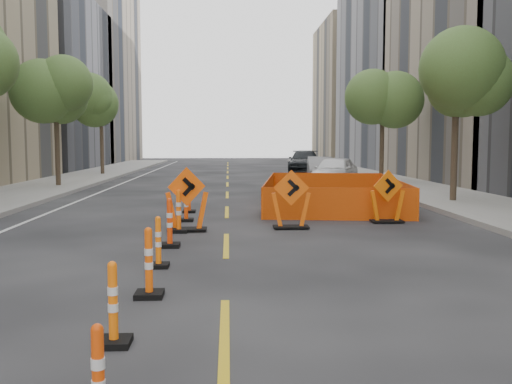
{
  "coord_description": "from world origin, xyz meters",
  "views": [
    {
      "loc": [
        0.06,
        -8.69,
        2.34
      ],
      "look_at": [
        0.73,
        5.11,
        1.1
      ],
      "focal_mm": 40.0,
      "sensor_mm": 36.0,
      "label": 1
    }
  ],
  "objects": [
    {
      "name": "bld_right_d",
      "position": [
        17.0,
        40.2,
        10.0
      ],
      "size": [
        12.0,
        18.0,
        20.0
      ],
      "primitive_type": "cube",
      "color": "gray",
      "rests_on": "ground"
    },
    {
      "name": "channelizer_2",
      "position": [
        -1.14,
        -0.23,
        0.53
      ],
      "size": [
        0.42,
        0.42,
        1.06
      ],
      "primitive_type": null,
      "color": "#E45009",
      "rests_on": "ground"
    },
    {
      "name": "sidewalk_right",
      "position": [
        9.0,
        12.0,
        0.07
      ],
      "size": [
        4.0,
        90.0,
        0.15
      ],
      "primitive_type": "cube",
      "color": "gray",
      "rests_on": "ground"
    },
    {
      "name": "parked_car_near",
      "position": [
        5.48,
        20.07,
        0.79
      ],
      "size": [
        3.49,
        4.99,
        1.58
      ],
      "primitive_type": "imported",
      "rotation": [
        0.0,
        0.0,
        -0.39
      ],
      "color": "white",
      "rests_on": "ground"
    },
    {
      "name": "parked_car_far",
      "position": [
        5.68,
        33.1,
        0.82
      ],
      "size": [
        3.13,
        5.93,
        1.64
      ],
      "primitive_type": "imported",
      "rotation": [
        0.0,
        0.0,
        -0.15
      ],
      "color": "black",
      "rests_on": "ground"
    },
    {
      "name": "channelizer_3",
      "position": [
        -1.25,
        1.79,
        0.48
      ],
      "size": [
        0.38,
        0.38,
        0.96
      ],
      "primitive_type": null,
      "color": "orange",
      "rests_on": "ground"
    },
    {
      "name": "ground_plane",
      "position": [
        0.0,
        0.0,
        0.0
      ],
      "size": [
        140.0,
        140.0,
        0.0
      ],
      "primitive_type": "plane",
      "color": "black"
    },
    {
      "name": "bld_left_e",
      "position": [
        -17.0,
        55.6,
        10.0
      ],
      "size": [
        12.0,
        20.0,
        20.0
      ],
      "primitive_type": "cube",
      "color": "gray",
      "rests_on": "ground"
    },
    {
      "name": "tree_r_c",
      "position": [
        8.4,
        22.0,
        4.53
      ],
      "size": [
        2.8,
        2.8,
        5.95
      ],
      "color": "#382B1E",
      "rests_on": "ground"
    },
    {
      "name": "channelizer_0",
      "position": [
        -0.98,
        -4.29,
        0.46
      ],
      "size": [
        0.36,
        0.36,
        0.92
      ],
      "primitive_type": null,
      "color": "#D63F09",
      "rests_on": "ground"
    },
    {
      "name": "channelizer_6",
      "position": [
        -1.18,
        7.87,
        0.52
      ],
      "size": [
        0.41,
        0.41,
        1.05
      ],
      "primitive_type": null,
      "color": "#F5430A",
      "rests_on": "ground"
    },
    {
      "name": "channelizer_4",
      "position": [
        -1.24,
        3.82,
        0.55
      ],
      "size": [
        0.43,
        0.43,
        1.09
      ],
      "primitive_type": null,
      "color": "red",
      "rests_on": "ground"
    },
    {
      "name": "channelizer_7",
      "position": [
        -1.23,
        9.9,
        0.52
      ],
      "size": [
        0.41,
        0.41,
        1.04
      ],
      "primitive_type": null,
      "color": "#DE4009",
      "rests_on": "ground"
    },
    {
      "name": "tree_l_c",
      "position": [
        -8.4,
        20.0,
        4.53
      ],
      "size": [
        2.8,
        2.8,
        5.95
      ],
      "color": "#382B1E",
      "rests_on": "ground"
    },
    {
      "name": "chevron_sign_right",
      "position": [
        4.6,
        7.3,
        0.76
      ],
      "size": [
        1.13,
        0.84,
        1.52
      ],
      "primitive_type": null,
      "rotation": [
        0.0,
        0.0,
        0.24
      ],
      "color": "#DB5B09",
      "rests_on": "ground"
    },
    {
      "name": "chevron_sign_center",
      "position": [
        1.72,
        6.34,
        0.79
      ],
      "size": [
        1.09,
        0.69,
        1.58
      ],
      "primitive_type": null,
      "rotation": [
        0.0,
        0.0,
        -0.06
      ],
      "color": "#DE5009",
      "rests_on": "ground"
    },
    {
      "name": "parked_car_mid",
      "position": [
        5.62,
        25.63,
        0.69
      ],
      "size": [
        1.86,
        4.3,
        1.38
      ],
      "primitive_type": "imported",
      "rotation": [
        0.0,
        0.0,
        -0.1
      ],
      "color": "gray",
      "rests_on": "ground"
    },
    {
      "name": "bld_left_d",
      "position": [
        -17.0,
        39.2,
        7.0
      ],
      "size": [
        12.0,
        16.0,
        14.0
      ],
      "primitive_type": "cube",
      "color": "#4C4C51",
      "rests_on": "ground"
    },
    {
      "name": "channelizer_1",
      "position": [
        -1.27,
        -2.26,
        0.49
      ],
      "size": [
        0.39,
        0.39,
        0.98
      ],
      "primitive_type": null,
      "color": "orange",
      "rests_on": "ground"
    },
    {
      "name": "chevron_sign_left",
      "position": [
        -1.02,
        6.05,
        0.83
      ],
      "size": [
        1.28,
        1.03,
        1.67
      ],
      "primitive_type": null,
      "rotation": [
        0.0,
        0.0,
        0.38
      ],
      "color": "#F9550A",
      "rests_on": "ground"
    },
    {
      "name": "channelizer_5",
      "position": [
        -1.22,
        5.84,
        0.56
      ],
      "size": [
        0.44,
        0.44,
        1.11
      ],
      "primitive_type": null,
      "color": "#FF5D0A",
      "rests_on": "ground"
    },
    {
      "name": "tree_r_b",
      "position": [
        8.4,
        12.0,
        4.53
      ],
      "size": [
        2.8,
        2.8,
        5.95
      ],
      "color": "#382B1E",
      "rests_on": "ground"
    },
    {
      "name": "tree_l_d",
      "position": [
        -8.4,
        30.0,
        4.53
      ],
      "size": [
        2.8,
        2.8,
        5.95
      ],
      "color": "#382B1E",
      "rests_on": "ground"
    },
    {
      "name": "safety_fence",
      "position": [
        3.79,
        11.69,
        0.49
      ],
      "size": [
        5.48,
        8.27,
        0.97
      ],
      "primitive_type": null,
      "rotation": [
        0.0,
        0.0,
        -0.12
      ],
      "color": "#FE5E0D",
      "rests_on": "ground"
    },
    {
      "name": "bld_right_e",
      "position": [
        17.0,
        58.6,
        8.0
      ],
      "size": [
        12.0,
        14.0,
        16.0
      ],
      "primitive_type": "cube",
      "color": "tan",
      "rests_on": "ground"
    }
  ]
}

